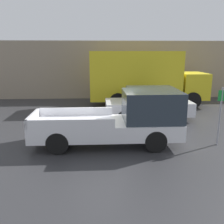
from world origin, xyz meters
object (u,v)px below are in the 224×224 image
parking_sign (220,113)px  newspaper_box (179,91)px  delivery_truck (142,77)px  car (149,103)px  pickup_truck (122,120)px

parking_sign → newspaper_box: 9.98m
delivery_truck → car: bearing=-93.4°
car → newspaper_box: size_ratio=4.10×
delivery_truck → newspaper_box: 4.45m
delivery_truck → pickup_truck: bearing=-105.8°
pickup_truck → newspaper_box: pickup_truck is taller
delivery_truck → newspaper_box: (3.36, 2.60, -1.34)m
pickup_truck → parking_sign: parking_sign is taller
delivery_truck → parking_sign: size_ratio=3.37×
car → newspaper_box: car is taller
car → delivery_truck: 3.41m
delivery_truck → parking_sign: 7.44m
parking_sign → delivery_truck: bearing=103.2°
delivery_truck → parking_sign: bearing=-76.8°
newspaper_box → car: bearing=-121.3°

